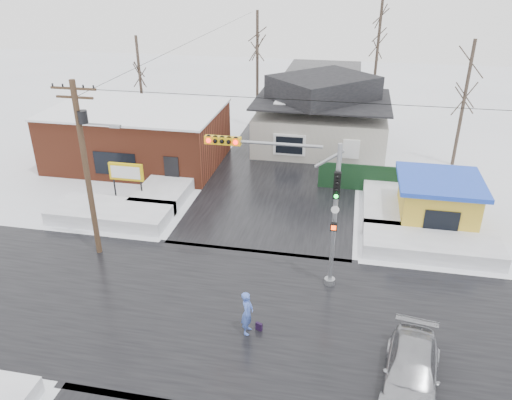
% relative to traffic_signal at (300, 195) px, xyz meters
% --- Properties ---
extents(ground, '(120.00, 120.00, 0.00)m').
position_rel_traffic_signal_xyz_m(ground, '(-2.43, -2.97, -4.54)').
color(ground, white).
rests_on(ground, ground).
extents(road_ns, '(10.00, 120.00, 0.02)m').
position_rel_traffic_signal_xyz_m(road_ns, '(-2.43, -2.97, -4.53)').
color(road_ns, black).
rests_on(road_ns, ground).
extents(road_ew, '(120.00, 10.00, 0.02)m').
position_rel_traffic_signal_xyz_m(road_ew, '(-2.43, -2.97, -4.53)').
color(road_ew, black).
rests_on(road_ew, ground).
extents(snowbank_nw, '(7.00, 3.00, 0.80)m').
position_rel_traffic_signal_xyz_m(snowbank_nw, '(-11.43, 4.03, -4.14)').
color(snowbank_nw, white).
rests_on(snowbank_nw, ground).
extents(snowbank_ne, '(7.00, 3.00, 0.80)m').
position_rel_traffic_signal_xyz_m(snowbank_ne, '(6.57, 4.03, -4.14)').
color(snowbank_ne, white).
rests_on(snowbank_ne, ground).
extents(snowbank_nside_w, '(3.00, 8.00, 0.80)m').
position_rel_traffic_signal_xyz_m(snowbank_nside_w, '(-9.43, 9.03, -4.14)').
color(snowbank_nside_w, white).
rests_on(snowbank_nside_w, ground).
extents(snowbank_nside_e, '(3.00, 8.00, 0.80)m').
position_rel_traffic_signal_xyz_m(snowbank_nside_e, '(4.57, 9.03, -4.14)').
color(snowbank_nside_e, white).
rests_on(snowbank_nside_e, ground).
extents(traffic_signal, '(6.05, 0.68, 7.00)m').
position_rel_traffic_signal_xyz_m(traffic_signal, '(0.00, 0.00, 0.00)').
color(traffic_signal, gray).
rests_on(traffic_signal, ground).
extents(utility_pole, '(3.15, 0.44, 9.00)m').
position_rel_traffic_signal_xyz_m(utility_pole, '(-10.36, 0.53, 0.57)').
color(utility_pole, '#382619').
rests_on(utility_pole, ground).
extents(brick_building, '(12.20, 8.20, 4.12)m').
position_rel_traffic_signal_xyz_m(brick_building, '(-13.43, 13.03, -2.46)').
color(brick_building, brown).
rests_on(brick_building, ground).
extents(marquee_sign, '(2.20, 0.21, 2.55)m').
position_rel_traffic_signal_xyz_m(marquee_sign, '(-11.43, 6.53, -2.62)').
color(marquee_sign, black).
rests_on(marquee_sign, ground).
extents(house, '(10.40, 8.40, 5.76)m').
position_rel_traffic_signal_xyz_m(house, '(-0.43, 19.03, -1.92)').
color(house, '#B8B3A6').
rests_on(house, ground).
extents(kiosk, '(4.60, 4.60, 2.88)m').
position_rel_traffic_signal_xyz_m(kiosk, '(7.07, 7.03, -3.08)').
color(kiosk, gold).
rests_on(kiosk, ground).
extents(fence, '(8.00, 0.12, 1.80)m').
position_rel_traffic_signal_xyz_m(fence, '(4.07, 11.03, -3.64)').
color(fence, black).
rests_on(fence, ground).
extents(tree_far_left, '(3.00, 3.00, 10.00)m').
position_rel_traffic_signal_xyz_m(tree_far_left, '(-6.43, 23.03, 3.41)').
color(tree_far_left, '#332821').
rests_on(tree_far_left, ground).
extents(tree_far_mid, '(3.00, 3.00, 12.00)m').
position_rel_traffic_signal_xyz_m(tree_far_mid, '(3.57, 25.03, 5.00)').
color(tree_far_mid, '#332821').
rests_on(tree_far_mid, ground).
extents(tree_far_right, '(3.00, 3.00, 9.00)m').
position_rel_traffic_signal_xyz_m(tree_far_right, '(9.57, 17.03, 2.62)').
color(tree_far_right, '#332821').
rests_on(tree_far_right, ground).
extents(tree_far_west, '(3.00, 3.00, 8.00)m').
position_rel_traffic_signal_xyz_m(tree_far_west, '(-16.43, 21.03, 1.82)').
color(tree_far_west, '#332821').
rests_on(tree_far_west, ground).
extents(pedestrian, '(0.50, 0.73, 1.95)m').
position_rel_traffic_signal_xyz_m(pedestrian, '(-1.53, -4.02, -3.57)').
color(pedestrian, '#4461C0').
rests_on(pedestrian, ground).
extents(car, '(2.56, 4.92, 1.36)m').
position_rel_traffic_signal_xyz_m(car, '(4.77, -5.73, -3.86)').
color(car, '#A1A2A8').
rests_on(car, ground).
extents(shopping_bag, '(0.30, 0.22, 0.35)m').
position_rel_traffic_signal_xyz_m(shopping_bag, '(-1.08, -3.82, -4.36)').
color(shopping_bag, black).
rests_on(shopping_bag, ground).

